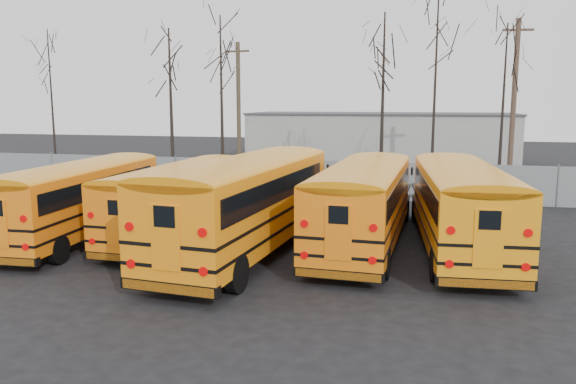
% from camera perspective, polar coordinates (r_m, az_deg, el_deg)
% --- Properties ---
extents(ground, '(120.00, 120.00, 0.00)m').
position_cam_1_polar(ground, '(18.77, -4.11, -6.60)').
color(ground, black).
rests_on(ground, ground).
extents(fence, '(40.00, 0.04, 2.00)m').
position_cam_1_polar(fence, '(30.00, 2.73, 1.33)').
color(fence, gray).
rests_on(fence, ground).
extents(distant_building, '(22.00, 8.00, 4.00)m').
position_cam_1_polar(distant_building, '(49.44, 9.33, 5.48)').
color(distant_building, '#A8A8A3').
rests_on(distant_building, ground).
extents(bus_a, '(2.89, 10.54, 2.92)m').
position_cam_1_polar(bus_a, '(22.29, -20.22, -0.12)').
color(bus_a, black).
rests_on(bus_a, ground).
extents(bus_b, '(2.60, 10.16, 2.83)m').
position_cam_1_polar(bus_b, '(21.48, -10.76, -0.20)').
color(bus_b, black).
rests_on(bus_b, ground).
extents(bus_c, '(3.85, 12.13, 3.34)m').
position_cam_1_polar(bus_c, '(18.78, -4.04, -0.47)').
color(bus_c, black).
rests_on(bus_c, ground).
extents(bus_d, '(2.97, 10.99, 3.05)m').
position_cam_1_polar(bus_d, '(19.77, 7.74, -0.55)').
color(bus_d, black).
rests_on(bus_d, ground).
extents(bus_e, '(3.37, 11.14, 3.08)m').
position_cam_1_polar(bus_e, '(19.89, 17.14, -0.77)').
color(bus_e, black).
rests_on(bus_e, ground).
extents(utility_pole_left, '(1.59, 0.32, 8.96)m').
position_cam_1_polar(utility_pole_left, '(38.09, -5.04, 8.41)').
color(utility_pole_left, '#483A28').
rests_on(utility_pole_left, ground).
extents(utility_pole_right, '(1.76, 0.31, 9.86)m').
position_cam_1_polar(utility_pole_right, '(36.17, 21.95, 8.48)').
color(utility_pole_right, brown).
rests_on(utility_pole_right, ground).
extents(tree_0, '(0.26, 0.26, 9.83)m').
position_cam_1_polar(tree_0, '(41.27, -22.85, 8.23)').
color(tree_0, black).
rests_on(tree_0, ground).
extents(tree_1, '(0.26, 0.26, 9.50)m').
position_cam_1_polar(tree_1, '(35.77, -11.79, 8.44)').
color(tree_1, black).
rests_on(tree_1, ground).
extents(tree_2, '(0.26, 0.26, 10.03)m').
position_cam_1_polar(tree_2, '(33.76, -6.76, 8.98)').
color(tree_2, black).
rests_on(tree_2, ground).
extents(tree_3, '(0.26, 0.26, 10.30)m').
position_cam_1_polar(tree_3, '(34.74, 9.59, 9.15)').
color(tree_3, black).
rests_on(tree_3, ground).
extents(tree_4, '(0.26, 0.26, 12.08)m').
position_cam_1_polar(tree_4, '(32.64, 14.72, 10.55)').
color(tree_4, black).
rests_on(tree_4, ground).
extents(tree_5, '(0.26, 0.26, 9.42)m').
position_cam_1_polar(tree_5, '(34.46, 20.98, 7.95)').
color(tree_5, black).
rests_on(tree_5, ground).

